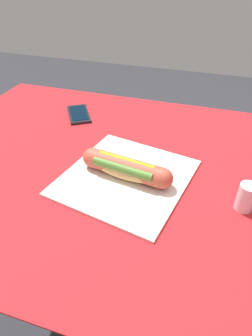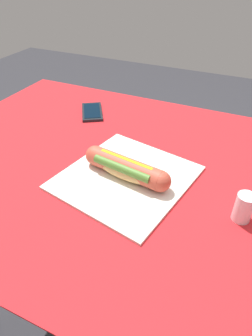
{
  "view_description": "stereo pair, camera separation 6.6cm",
  "coord_description": "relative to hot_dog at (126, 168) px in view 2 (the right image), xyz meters",
  "views": [
    {
      "loc": [
        -0.13,
        0.55,
        1.17
      ],
      "look_at": [
        0.03,
        0.04,
        0.77
      ],
      "focal_mm": 31.19,
      "sensor_mm": 36.0,
      "label": 1
    },
    {
      "loc": [
        -0.19,
        0.53,
        1.17
      ],
      "look_at": [
        0.03,
        0.04,
        0.77
      ],
      "focal_mm": 31.19,
      "sensor_mm": 36.0,
      "label": 2
    }
  ],
  "objects": [
    {
      "name": "salt_shaker",
      "position": [
        -0.26,
        0.02,
        0.0
      ],
      "size": [
        0.04,
        0.04,
        0.06
      ],
      "primitive_type": "cylinder",
      "color": "silver",
      "rests_on": "dining_table"
    },
    {
      "name": "paper_wrapper",
      "position": [
        -0.0,
        -0.0,
        -0.03
      ],
      "size": [
        0.32,
        0.33,
        0.01
      ],
      "primitive_type": "cube",
      "rotation": [
        0.0,
        0.0,
        -0.19
      ],
      "color": "silver",
      "rests_on": "dining_table"
    },
    {
      "name": "cell_phone",
      "position": [
        0.24,
        -0.26,
        -0.03
      ],
      "size": [
        0.12,
        0.14,
        0.01
      ],
      "color": "black",
      "rests_on": "dining_table"
    },
    {
      "name": "ground_plane",
      "position": [
        -0.03,
        -0.05,
        -0.77
      ],
      "size": [
        6.0,
        6.0,
        0.0
      ],
      "primitive_type": "plane",
      "color": "#2D2D33",
      "rests_on": "ground"
    },
    {
      "name": "hot_dog",
      "position": [
        0.0,
        0.0,
        0.0
      ],
      "size": [
        0.22,
        0.08,
        0.05
      ],
      "color": "tan",
      "rests_on": "paper_wrapper"
    },
    {
      "name": "dining_table",
      "position": [
        -0.03,
        -0.05,
        -0.16
      ],
      "size": [
        1.23,
        0.8,
        0.74
      ],
      "color": "brown",
      "rests_on": "ground"
    }
  ]
}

